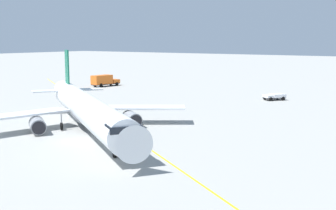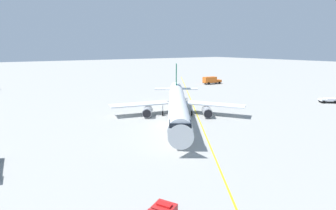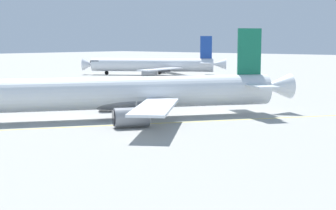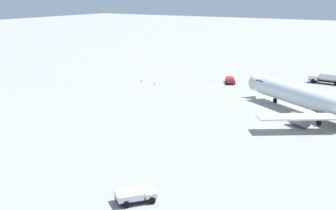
# 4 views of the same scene
# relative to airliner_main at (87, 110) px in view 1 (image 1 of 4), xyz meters

# --- Properties ---
(ground_plane) EXTENTS (600.00, 600.00, 0.00)m
(ground_plane) POSITION_rel_airliner_main_xyz_m (-4.96, -3.98, -2.96)
(ground_plane) COLOR #9E9E99
(airliner_main) EXTENTS (29.85, 39.86, 10.99)m
(airliner_main) POSITION_rel_airliner_main_xyz_m (0.00, 0.00, 0.00)
(airliner_main) COLOR silver
(airliner_main) RESTS_ON ground_plane
(catering_truck_truck) EXTENTS (8.62, 3.73, 3.10)m
(catering_truck_truck) POSITION_rel_airliner_main_xyz_m (45.00, 37.97, -1.29)
(catering_truck_truck) COLOR #232326
(catering_truck_truck) RESTS_ON ground_plane
(pushback_tug_truck) EXTENTS (4.96, 4.63, 1.30)m
(pushback_tug_truck) POSITION_rel_airliner_main_xyz_m (45.15, -10.54, -2.16)
(pushback_tug_truck) COLOR #232326
(pushback_tug_truck) RESTS_ON ground_plane
(taxiway_centreline) EXTENTS (101.03, 150.67, 0.01)m
(taxiway_centreline) POSITION_rel_airliner_main_xyz_m (1.50, -6.16, -2.96)
(taxiway_centreline) COLOR yellow
(taxiway_centreline) RESTS_ON ground_plane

